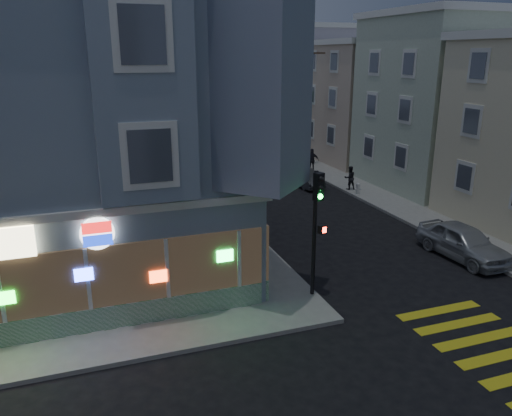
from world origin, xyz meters
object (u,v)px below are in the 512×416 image
pedestrian_a (350,178)px  fire_hydrant (358,188)px  utility_pole (310,105)px  parked_car_d (269,148)px  pedestrian_b (312,160)px  traffic_signal (317,214)px  parked_car_c (268,163)px  parked_car_a (463,242)px  street_tree_near (282,109)px  street_tree_far (252,101)px  parked_car_b (304,178)px

pedestrian_a → fire_hydrant: pedestrian_a is taller
utility_pole → parked_car_d: bearing=104.3°
utility_pole → pedestrian_b: size_ratio=5.25×
utility_pole → traffic_signal: size_ratio=1.97×
pedestrian_a → parked_car_d: pedestrian_a is taller
utility_pole → parked_car_c: size_ratio=2.16×
utility_pole → parked_car_a: 19.30m
street_tree_near → street_tree_far: bearing=90.0°
pedestrian_b → parked_car_b: size_ratio=0.48×
street_tree_far → parked_car_b: 19.83m
pedestrian_a → traffic_signal: (-8.59, -12.62, 2.33)m
street_tree_far → parked_car_a: (-1.69, -32.81, -3.18)m
traffic_signal → parked_car_a: bearing=-6.0°
utility_pole → traffic_signal: (-9.18, -20.10, -1.56)m
utility_pole → pedestrian_b: (-0.70, -2.13, -3.79)m
utility_pole → parked_car_b: size_ratio=2.53×
street_tree_far → traffic_signal: (-9.38, -34.10, -0.70)m
parked_car_c → fire_hydrant: size_ratio=5.79×
street_tree_far → parked_car_c: street_tree_far is taller
pedestrian_a → parked_car_c: bearing=-65.2°
parked_car_d → fire_hydrant: (0.60, -13.79, -0.21)m
street_tree_far → parked_car_b: bearing=-98.8°
pedestrian_a → pedestrian_b: (-0.11, 5.35, 0.10)m
street_tree_near → parked_car_c: bearing=-120.5°
traffic_signal → fire_hydrant: traffic_signal is taller
parked_car_c → traffic_signal: (-5.78, -19.99, 2.63)m
street_tree_far → pedestrian_a: bearing=-92.1°
street_tree_far → pedestrian_a: street_tree_far is taller
traffic_signal → fire_hydrant: size_ratio=6.35×
pedestrian_b → parked_car_c: (-2.70, 2.02, -0.40)m
utility_pole → street_tree_near: 6.06m
utility_pole → street_tree_far: bearing=89.2°
pedestrian_b → parked_car_d: size_ratio=0.32×
traffic_signal → parked_car_b: bearing=51.2°
pedestrian_b → traffic_signal: 19.99m
parked_car_d → parked_car_a: bearing=-88.0°
street_tree_near → traffic_signal: 27.74m
street_tree_near → parked_car_d: street_tree_near is taller
parked_car_a → parked_car_b: bearing=92.2°
parked_car_b → traffic_signal: 16.32m
pedestrian_a → traffic_signal: traffic_signal is taller
fire_hydrant → traffic_signal: bearing=-126.7°
pedestrian_b → parked_car_a: (-0.79, -16.69, -0.26)m
street_tree_near → pedestrian_a: bearing=-93.4°
pedestrian_b → street_tree_far: bearing=-69.4°
parked_car_b → fire_hydrant: bearing=-64.4°
street_tree_far → traffic_signal: bearing=-105.4°
parked_car_a → traffic_signal: size_ratio=0.97×
utility_pole → pedestrian_a: (-0.59, -7.48, -3.89)m
parked_car_d → traffic_signal: traffic_signal is taller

